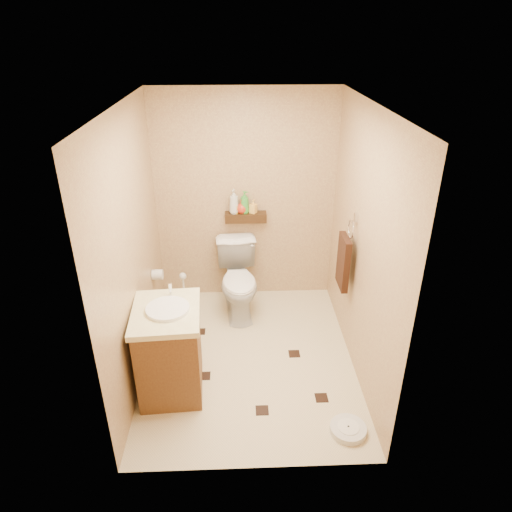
{
  "coord_description": "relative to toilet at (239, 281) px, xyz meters",
  "views": [
    {
      "loc": [
        -0.08,
        -3.54,
        2.95
      ],
      "look_at": [
        0.08,
        0.25,
        1.0
      ],
      "focal_mm": 32.0,
      "sensor_mm": 36.0,
      "label": 1
    }
  ],
  "objects": [
    {
      "name": "wall_left",
      "position": [
        -0.91,
        -0.83,
        0.8
      ],
      "size": [
        0.04,
        2.5,
        2.4
      ],
      "primitive_type": "cube",
      "color": "tan",
      "rests_on": "ground"
    },
    {
      "name": "toilet_paper",
      "position": [
        -0.85,
        -0.18,
        0.2
      ],
      "size": [
        0.12,
        0.11,
        0.12
      ],
      "color": "silver",
      "rests_on": "wall_left"
    },
    {
      "name": "ground",
      "position": [
        0.09,
        -0.83,
        -0.4
      ],
      "size": [
        2.5,
        2.5,
        0.0
      ],
      "primitive_type": "plane",
      "color": "beige",
      "rests_on": "ground"
    },
    {
      "name": "bottle_d",
      "position": [
        0.08,
        0.34,
        0.8
      ],
      "size": [
        0.13,
        0.13,
        0.25
      ],
      "primitive_type": "imported",
      "rotation": [
        0.0,
        0.0,
        1.05
      ],
      "color": "green",
      "rests_on": "wall_shelf"
    },
    {
      "name": "wall_shelf",
      "position": [
        0.09,
        0.34,
        0.62
      ],
      "size": [
        0.46,
        0.14,
        0.1
      ],
      "primitive_type": "cube",
      "color": "#38230F",
      "rests_on": "wall_back"
    },
    {
      "name": "vanity",
      "position": [
        -0.61,
        -1.2,
        0.03
      ],
      "size": [
        0.6,
        0.71,
        0.96
      ],
      "rotation": [
        0.0,
        0.0,
        0.06
      ],
      "color": "brown",
      "rests_on": "ground"
    },
    {
      "name": "bottle_b",
      "position": [
        -0.03,
        0.34,
        0.74
      ],
      "size": [
        0.09,
        0.09,
        0.15
      ],
      "primitive_type": "imported",
      "rotation": [
        0.0,
        0.0,
        4.34
      ],
      "color": "gold",
      "rests_on": "wall_shelf"
    },
    {
      "name": "wall_front",
      "position": [
        0.09,
        -2.08,
        0.8
      ],
      "size": [
        2.0,
        0.04,
        2.4
      ],
      "primitive_type": "cube",
      "color": "tan",
      "rests_on": "ground"
    },
    {
      "name": "toilet_brush",
      "position": [
        -0.62,
        0.04,
        -0.23
      ],
      "size": [
        0.11,
        0.11,
        0.49
      ],
      "color": "#175C59",
      "rests_on": "ground"
    },
    {
      "name": "bathroom_scale",
      "position": [
        0.86,
        -1.78,
        -0.37
      ],
      "size": [
        0.34,
        0.34,
        0.06
      ],
      "rotation": [
        0.0,
        0.0,
        0.18
      ],
      "color": "silver",
      "rests_on": "ground"
    },
    {
      "name": "towel_ring",
      "position": [
        1.0,
        -0.58,
        0.54
      ],
      "size": [
        0.12,
        0.3,
        0.76
      ],
      "color": "silver",
      "rests_on": "wall_right"
    },
    {
      "name": "bottle_c",
      "position": [
        0.05,
        0.34,
        0.75
      ],
      "size": [
        0.15,
        0.15,
        0.16
      ],
      "primitive_type": "imported",
      "rotation": [
        0.0,
        0.0,
        6.03
      ],
      "color": "red",
      "rests_on": "wall_shelf"
    },
    {
      "name": "bottle_a",
      "position": [
        -0.04,
        0.34,
        0.81
      ],
      "size": [
        0.13,
        0.13,
        0.27
      ],
      "primitive_type": "imported",
      "rotation": [
        0.0,
        0.0,
        6.04
      ],
      "color": "beige",
      "rests_on": "wall_shelf"
    },
    {
      "name": "wall_right",
      "position": [
        1.09,
        -0.83,
        0.8
      ],
      "size": [
        0.04,
        2.5,
        2.4
      ],
      "primitive_type": "cube",
      "color": "tan",
      "rests_on": "ground"
    },
    {
      "name": "toilet",
      "position": [
        0.0,
        0.0,
        0.0
      ],
      "size": [
        0.52,
        0.83,
        0.8
      ],
      "primitive_type": "imported",
      "rotation": [
        0.0,
        0.0,
        0.09
      ],
      "color": "white",
      "rests_on": "ground"
    },
    {
      "name": "floor_accents",
      "position": [
        0.12,
        -0.9,
        -0.4
      ],
      "size": [
        1.25,
        1.41,
        0.01
      ],
      "color": "black",
      "rests_on": "ground"
    },
    {
      "name": "bottle_e",
      "position": [
        0.17,
        0.34,
        0.74
      ],
      "size": [
        0.09,
        0.09,
        0.15
      ],
      "primitive_type": "imported",
      "rotation": [
        0.0,
        0.0,
        2.59
      ],
      "color": "#EDB54F",
      "rests_on": "wall_shelf"
    },
    {
      "name": "wall_back",
      "position": [
        0.09,
        0.42,
        0.8
      ],
      "size": [
        2.0,
        0.04,
        2.4
      ],
      "primitive_type": "cube",
      "color": "tan",
      "rests_on": "ground"
    },
    {
      "name": "ceiling",
      "position": [
        0.09,
        -0.83,
        2.0
      ],
      "size": [
        2.0,
        2.5,
        0.02
      ],
      "primitive_type": "cube",
      "color": "silver",
      "rests_on": "wall_back"
    }
  ]
}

